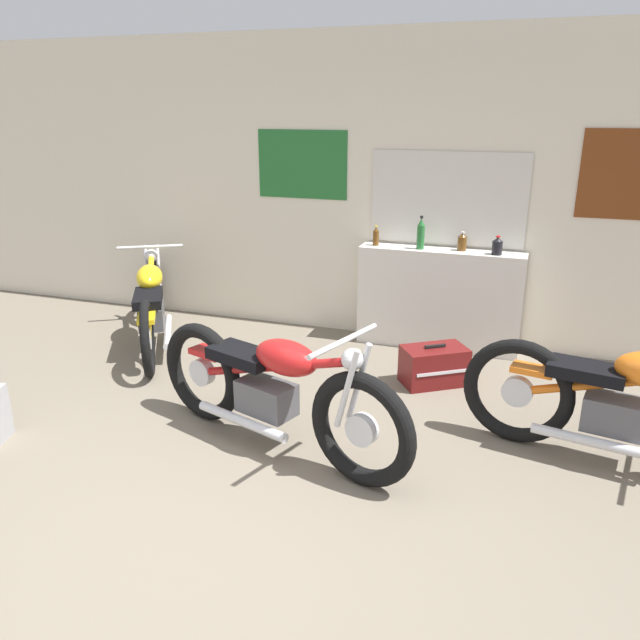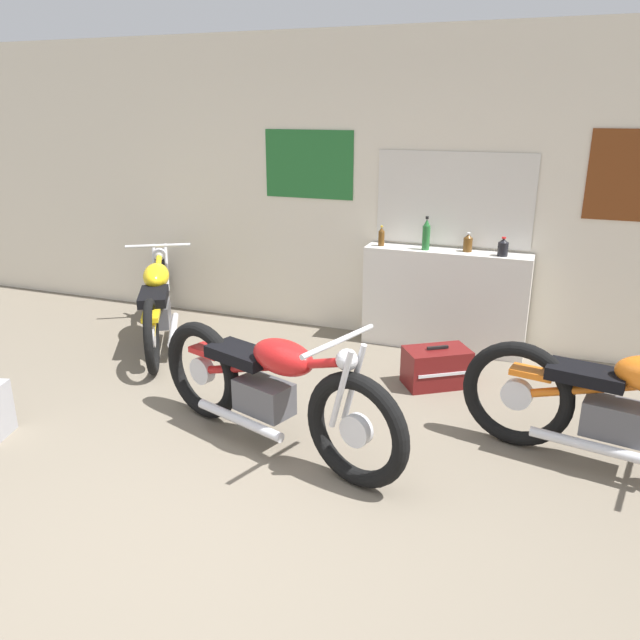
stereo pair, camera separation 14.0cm
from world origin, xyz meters
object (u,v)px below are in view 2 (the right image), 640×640
at_px(bottle_center, 468,243).
at_px(motorcycle_orange, 629,410).
at_px(motorcycle_red, 271,388).
at_px(bottle_left_center, 426,235).
at_px(motorcycle_yellow, 157,301).
at_px(bottle_leftmost, 381,237).
at_px(bottle_right_center, 503,248).
at_px(hard_case_darkred, 436,367).

bearing_deg(bottle_center, motorcycle_orange, -54.37).
xyz_separation_m(bottle_center, motorcycle_red, (-0.89, -2.22, -0.58)).
distance_m(bottle_left_center, motorcycle_yellow, 2.56).
xyz_separation_m(bottle_leftmost, bottle_left_center, (0.42, -0.02, 0.05)).
xyz_separation_m(bottle_right_center, motorcycle_red, (-1.19, -2.15, -0.57)).
xyz_separation_m(bottle_left_center, motorcycle_orange, (1.61, -1.68, -0.63)).
bearing_deg(bottle_left_center, bottle_right_center, -0.88).
height_order(motorcycle_orange, motorcycle_red, motorcycle_orange).
relative_size(bottle_left_center, motorcycle_yellow, 0.16).
bearing_deg(bottle_left_center, motorcycle_orange, -46.30).
bearing_deg(motorcycle_orange, bottle_leftmost, 139.94).
height_order(bottle_leftmost, motorcycle_red, bottle_leftmost).
bearing_deg(motorcycle_red, motorcycle_yellow, 142.81).
relative_size(motorcycle_yellow, hard_case_darkred, 3.19).
bearing_deg(bottle_center, bottle_left_center, -171.28).
distance_m(bottle_center, hard_case_darkred, 1.21).
bearing_deg(hard_case_darkred, motorcycle_yellow, 179.21).
bearing_deg(hard_case_darkred, bottle_leftmost, 130.80).
height_order(bottle_leftmost, hard_case_darkred, bottle_leftmost).
xyz_separation_m(bottle_left_center, bottle_right_center, (0.67, -0.01, -0.06)).
relative_size(bottle_leftmost, bottle_center, 1.10).
bearing_deg(bottle_center, motorcycle_red, -111.79).
xyz_separation_m(bottle_left_center, motorcycle_yellow, (-2.35, -0.78, -0.65)).
relative_size(bottle_center, hard_case_darkred, 0.29).
height_order(bottle_center, motorcycle_orange, bottle_center).
relative_size(bottle_right_center, motorcycle_orange, 0.08).
height_order(bottle_leftmost, bottle_left_center, bottle_left_center).
bearing_deg(motorcycle_red, bottle_leftmost, 87.14).
bearing_deg(motorcycle_yellow, bottle_center, 17.02).
bearing_deg(bottle_right_center, motorcycle_yellow, -165.79).
xyz_separation_m(bottle_center, bottle_right_center, (0.31, -0.07, -0.00)).
bearing_deg(bottle_right_center, motorcycle_red, -119.00).
bearing_deg(motorcycle_orange, bottle_center, 125.63).
relative_size(bottle_center, motorcycle_orange, 0.08).
bearing_deg(hard_case_darkred, motorcycle_orange, -33.68).
height_order(bottle_leftmost, bottle_right_center, bottle_leftmost).
bearing_deg(motorcycle_red, bottle_left_center, 76.36).
relative_size(bottle_center, bottle_right_center, 1.04).
height_order(bottle_left_center, bottle_center, bottle_left_center).
xyz_separation_m(bottle_right_center, motorcycle_yellow, (-3.02, -0.76, -0.59)).
relative_size(motorcycle_yellow, motorcycle_red, 0.93).
bearing_deg(bottle_right_center, motorcycle_orange, -60.68).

